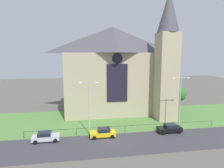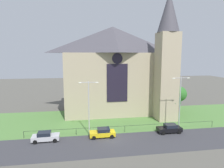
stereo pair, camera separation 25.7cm
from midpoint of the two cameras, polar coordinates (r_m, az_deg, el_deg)
name	(u,v)px [view 2 (the right image)]	position (r m, az deg, el deg)	size (l,w,h in m)	color
ground	(106,119)	(42.89, -1.53, -10.05)	(160.00, 160.00, 0.00)	#56544C
road_asphalt	(116,144)	(31.85, 1.36, -16.78)	(120.00, 8.00, 0.01)	#38383D
grass_verge	(107,122)	(41.01, -1.17, -10.92)	(120.00, 20.00, 0.01)	#517F3D
church_building	(116,69)	(46.85, 1.40, 4.35)	(23.20, 16.20, 26.00)	tan
iron_railing	(125,127)	(35.99, 3.91, -12.08)	(34.01, 0.07, 1.13)	black
tree_right_near	(170,101)	(44.13, 16.58, -4.75)	(4.30, 4.30, 5.98)	#4C3823
tree_right_far	(179,94)	(50.77, 18.82, -2.74)	(3.62, 3.62, 6.02)	brown
streetlamp_near	(89,101)	(33.70, -6.46, -5.00)	(3.37, 0.26, 9.22)	#B2B2B7
streetlamp_far	(180,97)	(38.00, 19.14, -3.52)	(3.37, 0.26, 9.67)	#B2B2B7
parked_car_silver	(45,136)	(34.12, -18.33, -14.09)	(4.25, 2.12, 1.51)	#B7B7BC
parked_car_yellow	(103,133)	(33.97, -2.50, -13.76)	(4.22, 2.06, 1.51)	gold
parked_car_black	(170,128)	(37.18, 16.35, -12.11)	(4.22, 2.06, 1.51)	black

